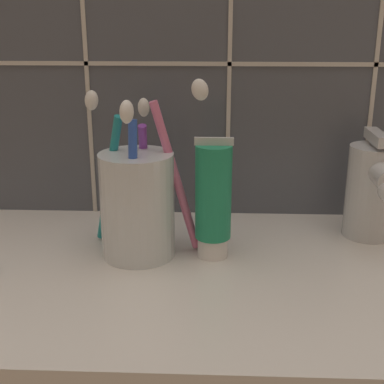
% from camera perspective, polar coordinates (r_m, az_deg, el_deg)
% --- Properties ---
extents(sink_counter, '(0.69, 0.33, 0.02)m').
position_cam_1_polar(sink_counter, '(0.55, 2.38, -9.17)').
color(sink_counter, silver).
rests_on(sink_counter, ground).
extents(tile_wall_backsplash, '(0.79, 0.02, 0.55)m').
position_cam_1_polar(tile_wall_backsplash, '(0.66, 2.75, 19.31)').
color(tile_wall_backsplash, '#4C515B').
rests_on(tile_wall_backsplash, ground).
extents(toothbrush_cup, '(0.14, 0.12, 0.19)m').
position_cam_1_polar(toothbrush_cup, '(0.56, -5.60, -0.99)').
color(toothbrush_cup, silver).
rests_on(toothbrush_cup, sink_counter).
extents(toothpaste_tube, '(0.04, 0.04, 0.13)m').
position_cam_1_polar(toothpaste_tube, '(0.56, 2.87, -0.80)').
color(toothpaste_tube, white).
rests_on(toothpaste_tube, sink_counter).
extents(sink_faucet, '(0.06, 0.10, 0.12)m').
position_cam_1_polar(sink_faucet, '(0.64, 18.89, 0.33)').
color(sink_faucet, silver).
rests_on(sink_faucet, sink_counter).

